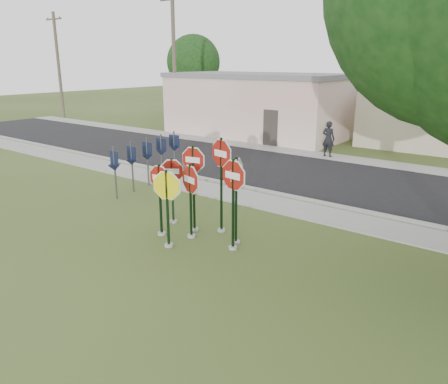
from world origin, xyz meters
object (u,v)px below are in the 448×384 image
Objects in this scene: stop_sign_center at (190,191)px; stop_sign_yellow at (167,199)px; stop_sign_left at (160,191)px; pedestrian at (328,139)px; utility_pole_near at (174,61)px.

stop_sign_center is 0.90m from stop_sign_yellow.
pedestrian is (-0.78, 13.19, -0.35)m from stop_sign_left.
stop_sign_center is at bearing -45.12° from utility_pole_near.
pedestrian is (-1.56, 13.68, -0.40)m from stop_sign_yellow.
stop_sign_yellow is 20.40m from utility_pole_near.
utility_pole_near reaches higher than stop_sign_left.
utility_pole_near is (-13.69, 14.69, 3.56)m from stop_sign_yellow.
stop_sign_yellow is at bearing -93.04° from stop_sign_center.
stop_sign_center is 0.25× the size of utility_pole_near.
stop_sign_yellow is at bearing -32.18° from stop_sign_left.
stop_sign_yellow reaches higher than stop_sign_left.
stop_sign_yellow is at bearing -47.02° from utility_pole_near.
utility_pole_near is (-12.91, 14.20, 3.61)m from stop_sign_left.
utility_pole_near is at bearing 132.98° from stop_sign_yellow.
pedestrian is at bearing -4.79° from utility_pole_near.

